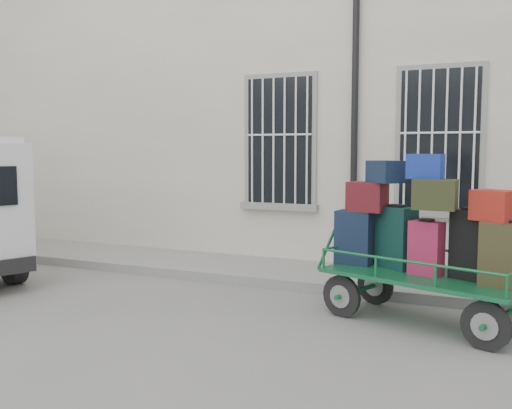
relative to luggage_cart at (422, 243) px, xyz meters
name	(u,v)px	position (x,y,z in m)	size (l,w,h in m)	color
ground	(223,311)	(-2.42, -0.51, -0.98)	(80.00, 80.00, 0.00)	slate
building	(341,107)	(-2.41, 4.99, 2.02)	(24.00, 5.15, 6.00)	beige
sidewalk	(285,273)	(-2.42, 1.69, -0.91)	(24.00, 1.70, 0.15)	gray
luggage_cart	(422,243)	(0.00, 0.00, 0.00)	(2.77, 1.74, 2.04)	black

